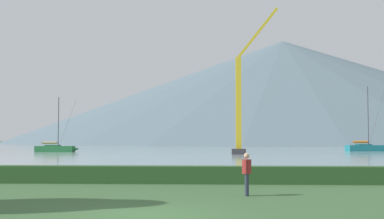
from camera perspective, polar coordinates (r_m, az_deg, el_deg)
ground_plane at (r=15.70m, az=-5.05°, el=-11.15°), size 1000.00×1000.00×0.00m
harbor_water at (r=152.43m, az=2.16°, el=-4.00°), size 320.00×246.00×0.00m
hedge_line at (r=26.55m, az=-1.71°, el=-6.98°), size 80.00×1.20×0.85m
sailboat_slip_4 at (r=93.84m, az=-14.39°, el=-4.04°), size 7.46×2.35×9.35m
sailboat_slip_5 at (r=101.40m, az=18.12°, el=-3.87°), size 8.12×3.46×11.76m
person_standing_walker at (r=20.76m, az=5.87°, el=-6.50°), size 0.36×0.56×1.65m
dock_crane at (r=76.94m, az=5.19°, el=0.11°), size 6.78×2.00×21.23m
distant_hill_west_ridge at (r=415.31m, az=17.75°, el=-0.07°), size 242.27×242.27×47.28m
distant_hill_central_peak at (r=305.68m, az=9.71°, el=1.88°), size 303.11×303.11×57.85m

